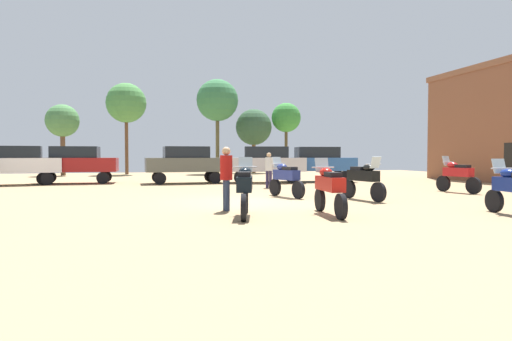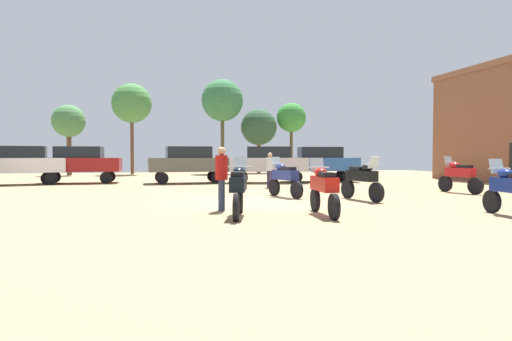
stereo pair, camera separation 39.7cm
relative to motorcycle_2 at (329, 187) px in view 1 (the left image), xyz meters
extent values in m
cube|color=#9A7D58|center=(-1.28, 3.49, -0.73)|extent=(44.00, 52.00, 0.02)
cylinder|color=black|center=(0.06, 0.78, -0.41)|extent=(0.17, 0.63, 0.63)
cylinder|color=black|center=(-0.07, -0.84, -0.41)|extent=(0.17, 0.63, 0.63)
cube|color=#B0160F|center=(0.00, -0.03, 0.09)|extent=(0.47, 1.40, 0.36)
ellipsoid|color=#B0160F|center=(0.02, 0.28, 0.37)|extent=(0.36, 0.50, 0.24)
cube|color=black|center=(-0.02, -0.27, 0.33)|extent=(0.34, 0.58, 0.12)
cube|color=silver|center=(0.05, 0.62, 0.55)|extent=(0.37, 0.18, 0.39)
cylinder|color=#B7B7BC|center=(0.04, 0.52, 0.49)|extent=(0.62, 0.09, 0.04)
cylinder|color=black|center=(0.18, 5.48, -0.40)|extent=(0.31, 0.64, 0.63)
cylinder|color=black|center=(0.62, 4.09, -0.40)|extent=(0.31, 0.64, 0.63)
cube|color=navy|center=(0.40, 4.79, 0.09)|extent=(0.72, 1.28, 0.36)
ellipsoid|color=navy|center=(0.32, 5.05, 0.37)|extent=(0.45, 0.55, 0.24)
cube|color=black|center=(0.47, 4.58, 0.33)|extent=(0.46, 0.62, 0.12)
cube|color=silver|center=(0.22, 5.34, 0.55)|extent=(0.39, 0.25, 0.39)
cylinder|color=#B7B7BC|center=(0.25, 5.26, 0.49)|extent=(0.60, 0.22, 0.04)
cylinder|color=black|center=(2.76, 2.40, -0.39)|extent=(0.24, 0.67, 0.66)
cylinder|color=black|center=(2.47, 3.92, -0.39)|extent=(0.24, 0.67, 0.66)
cube|color=black|center=(2.62, 3.16, 0.12)|extent=(0.61, 1.36, 0.36)
ellipsoid|color=black|center=(2.67, 2.87, 0.40)|extent=(0.41, 0.53, 0.24)
cube|color=black|center=(2.57, 3.38, 0.36)|extent=(0.40, 0.61, 0.12)
cube|color=silver|center=(2.74, 2.54, 0.58)|extent=(0.38, 0.22, 0.39)
cylinder|color=#B7B7BC|center=(2.72, 2.64, 0.52)|extent=(0.62, 0.15, 0.04)
cylinder|color=black|center=(-1.99, 0.91, -0.40)|extent=(0.28, 0.66, 0.65)
cylinder|color=black|center=(-2.36, -0.53, -0.40)|extent=(0.28, 0.66, 0.65)
cube|color=black|center=(-2.17, 0.19, 0.11)|extent=(0.67, 1.32, 0.36)
ellipsoid|color=black|center=(-2.10, 0.46, 0.39)|extent=(0.43, 0.54, 0.24)
cube|color=black|center=(-2.23, -0.03, 0.35)|extent=(0.43, 0.62, 0.12)
cube|color=silver|center=(-2.02, 0.77, 0.57)|extent=(0.39, 0.24, 0.39)
cylinder|color=#B7B7BC|center=(-2.05, 0.68, 0.51)|extent=(0.61, 0.19, 0.04)
cylinder|color=black|center=(7.65, 5.59, -0.39)|extent=(0.25, 0.67, 0.66)
cylinder|color=black|center=(7.94, 4.16, -0.39)|extent=(0.25, 0.67, 0.66)
cube|color=#B2191B|center=(7.79, 4.88, 0.12)|extent=(0.60, 1.29, 0.36)
ellipsoid|color=#B2191B|center=(7.73, 5.15, 0.40)|extent=(0.41, 0.53, 0.24)
cube|color=black|center=(7.83, 4.66, 0.36)|extent=(0.41, 0.61, 0.12)
cube|color=silver|center=(7.67, 5.45, 0.58)|extent=(0.38, 0.22, 0.39)
cylinder|color=#B7B7BC|center=(7.69, 5.36, 0.52)|extent=(0.61, 0.16, 0.04)
cylinder|color=black|center=(4.53, -0.56, -0.42)|extent=(0.17, 0.61, 0.61)
ellipsoid|color=navy|center=(4.48, -1.07, 0.35)|extent=(0.36, 0.51, 0.24)
cube|color=silver|center=(4.51, -0.72, 0.53)|extent=(0.37, 0.18, 0.39)
cylinder|color=#B7B7BC|center=(4.51, -0.82, 0.47)|extent=(0.62, 0.09, 0.04)
cylinder|color=black|center=(-9.50, 13.87, -0.40)|extent=(0.67, 0.32, 0.64)
cylinder|color=black|center=(-9.73, 15.29, -0.40)|extent=(0.67, 0.32, 0.64)
cube|color=silver|center=(-11.06, 14.34, 0.29)|extent=(4.53, 2.47, 0.75)
cube|color=black|center=(-11.06, 14.34, 0.97)|extent=(2.59, 1.95, 0.61)
cylinder|color=black|center=(-3.89, 12.78, -0.40)|extent=(0.65, 0.25, 0.64)
cylinder|color=black|center=(-3.96, 14.22, -0.40)|extent=(0.65, 0.25, 0.64)
cylinder|color=black|center=(-0.97, 12.93, -0.40)|extent=(0.65, 0.25, 0.64)
cylinder|color=black|center=(-1.04, 14.37, -0.40)|extent=(0.65, 0.25, 0.64)
cube|color=#535449|center=(-2.47, 13.58, 0.29)|extent=(4.39, 2.02, 0.75)
cube|color=black|center=(-2.47, 13.58, 0.97)|extent=(2.44, 1.70, 0.61)
cylinder|color=black|center=(-9.75, 14.15, -0.40)|extent=(0.64, 0.23, 0.64)
cylinder|color=black|center=(-9.72, 15.59, -0.40)|extent=(0.64, 0.23, 0.64)
cylinder|color=black|center=(-6.82, 14.09, -0.40)|extent=(0.64, 0.23, 0.64)
cylinder|color=black|center=(-6.80, 15.53, -0.40)|extent=(0.64, 0.23, 0.64)
cube|color=maroon|center=(-8.27, 14.84, 0.29)|extent=(4.33, 1.88, 0.75)
cube|color=black|center=(-8.27, 14.84, 0.97)|extent=(2.39, 1.63, 0.61)
cylinder|color=black|center=(3.46, 12.77, -0.40)|extent=(0.67, 0.31, 0.64)
cylinder|color=black|center=(3.68, 14.19, -0.40)|extent=(0.67, 0.31, 0.64)
cylinder|color=black|center=(6.35, 12.32, -0.40)|extent=(0.67, 0.31, 0.64)
cylinder|color=black|center=(6.57, 13.75, -0.40)|extent=(0.67, 0.31, 0.64)
cube|color=#2B599D|center=(5.01, 13.26, 0.29)|extent=(4.52, 2.43, 0.75)
cube|color=black|center=(5.01, 13.26, 0.97)|extent=(2.58, 1.92, 0.61)
cylinder|color=black|center=(0.32, 12.62, -0.40)|extent=(0.67, 0.34, 0.64)
cylinder|color=black|center=(0.60, 14.03, -0.40)|extent=(0.67, 0.34, 0.64)
cylinder|color=black|center=(3.19, 12.04, -0.40)|extent=(0.67, 0.34, 0.64)
cylinder|color=black|center=(3.47, 13.46, -0.40)|extent=(0.67, 0.34, 0.64)
cube|color=#B8B3B7|center=(1.90, 13.04, 0.29)|extent=(4.57, 2.61, 0.75)
cube|color=black|center=(1.90, 13.04, 0.97)|extent=(2.63, 2.02, 0.61)
cylinder|color=#2C2546|center=(1.06, 9.19, -0.32)|extent=(0.14, 0.14, 0.80)
cylinder|color=#2C2546|center=(0.94, 9.31, -0.32)|extent=(0.14, 0.14, 0.80)
cylinder|color=silver|center=(1.00, 9.25, 0.40)|extent=(0.48, 0.48, 0.63)
sphere|color=tan|center=(1.00, 9.25, 0.82)|extent=(0.22, 0.22, 0.22)
cylinder|color=#29344F|center=(-2.42, 1.55, -0.29)|extent=(0.14, 0.14, 0.85)
cylinder|color=#29344F|center=(-2.40, 1.38, -0.29)|extent=(0.14, 0.14, 0.85)
cylinder|color=#B51612|center=(-2.41, 1.46, 0.47)|extent=(0.38, 0.38, 0.68)
sphere|color=tan|center=(-2.41, 1.46, 0.92)|extent=(0.23, 0.23, 0.23)
cylinder|color=brown|center=(1.19, 25.74, 1.94)|extent=(0.30, 0.30, 5.32)
sphere|color=#387645|center=(1.19, 25.74, 5.38)|extent=(3.47, 3.47, 3.47)
cylinder|color=brown|center=(4.44, 26.30, 0.91)|extent=(0.33, 0.33, 3.26)
sphere|color=#2F5134|center=(4.44, 26.30, 3.24)|extent=(3.11, 3.11, 3.11)
cylinder|color=brown|center=(-6.11, 25.85, 1.77)|extent=(0.27, 0.27, 4.98)
sphere|color=#478642|center=(-6.11, 25.85, 4.96)|extent=(3.14, 3.14, 3.14)
cylinder|color=brown|center=(-10.68, 24.95, 1.07)|extent=(0.35, 0.35, 3.58)
sphere|color=#4A8047|center=(-10.68, 24.95, 3.40)|extent=(2.43, 2.43, 2.43)
cylinder|color=brown|center=(7.29, 26.01, 1.40)|extent=(0.26, 0.26, 4.24)
sphere|color=#378736|center=(7.29, 26.01, 4.09)|extent=(2.55, 2.55, 2.55)
camera|label=1|loc=(-4.51, -10.30, 0.81)|focal=30.52mm
camera|label=2|loc=(-4.12, -10.39, 0.81)|focal=30.52mm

